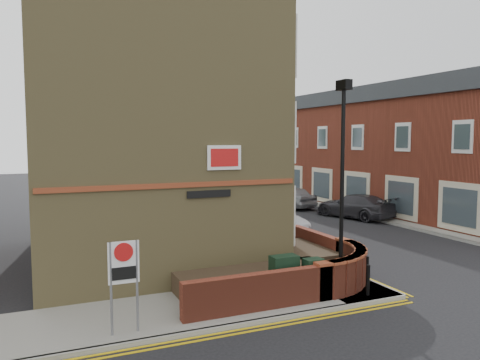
% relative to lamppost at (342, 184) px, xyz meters
% --- Properties ---
extents(ground, '(120.00, 120.00, 0.00)m').
position_rel_lamppost_xyz_m(ground, '(-1.60, -1.20, -3.34)').
color(ground, black).
rests_on(ground, ground).
extents(pavement_corner, '(13.00, 3.00, 0.12)m').
position_rel_lamppost_xyz_m(pavement_corner, '(-5.10, 0.30, -3.28)').
color(pavement_corner, gray).
rests_on(pavement_corner, ground).
extents(pavement_main, '(2.00, 32.00, 0.12)m').
position_rel_lamppost_xyz_m(pavement_main, '(0.40, 14.80, -3.28)').
color(pavement_main, gray).
rests_on(pavement_main, ground).
extents(pavement_far, '(4.00, 40.00, 0.12)m').
position_rel_lamppost_xyz_m(pavement_far, '(11.40, 11.80, -3.28)').
color(pavement_far, gray).
rests_on(pavement_far, ground).
extents(kerb_side, '(13.00, 0.15, 0.12)m').
position_rel_lamppost_xyz_m(kerb_side, '(-5.10, -1.20, -3.28)').
color(kerb_side, gray).
rests_on(kerb_side, ground).
extents(kerb_main_near, '(0.15, 32.00, 0.12)m').
position_rel_lamppost_xyz_m(kerb_main_near, '(1.40, 14.80, -3.28)').
color(kerb_main_near, gray).
rests_on(kerb_main_near, ground).
extents(kerb_main_far, '(0.15, 40.00, 0.12)m').
position_rel_lamppost_xyz_m(kerb_main_far, '(9.40, 11.80, -3.28)').
color(kerb_main_far, gray).
rests_on(kerb_main_far, ground).
extents(yellow_lines_side, '(13.00, 0.28, 0.01)m').
position_rel_lamppost_xyz_m(yellow_lines_side, '(-5.10, -1.45, -3.34)').
color(yellow_lines_side, gold).
rests_on(yellow_lines_side, ground).
extents(yellow_lines_main, '(0.28, 32.00, 0.01)m').
position_rel_lamppost_xyz_m(yellow_lines_main, '(1.65, 14.80, -3.34)').
color(yellow_lines_main, gold).
rests_on(yellow_lines_main, ground).
extents(corner_building, '(8.95, 10.40, 13.60)m').
position_rel_lamppost_xyz_m(corner_building, '(-4.44, 6.80, 2.88)').
color(corner_building, olive).
rests_on(corner_building, ground).
extents(garden_wall, '(6.80, 6.00, 1.20)m').
position_rel_lamppost_xyz_m(garden_wall, '(-1.60, 1.30, -3.34)').
color(garden_wall, maroon).
rests_on(garden_wall, ground).
extents(lamppost, '(0.25, 0.50, 6.30)m').
position_rel_lamppost_xyz_m(lamppost, '(0.00, 0.00, 0.00)').
color(lamppost, black).
rests_on(lamppost, pavement_corner).
extents(utility_cabinet_large, '(0.80, 0.45, 1.20)m').
position_rel_lamppost_xyz_m(utility_cabinet_large, '(-1.90, 0.10, -2.62)').
color(utility_cabinet_large, black).
rests_on(utility_cabinet_large, pavement_corner).
extents(utility_cabinet_small, '(0.55, 0.40, 1.10)m').
position_rel_lamppost_xyz_m(utility_cabinet_small, '(-1.10, -0.20, -2.67)').
color(utility_cabinet_small, black).
rests_on(utility_cabinet_small, pavement_corner).
extents(bollard_near, '(0.11, 0.11, 0.90)m').
position_rel_lamppost_xyz_m(bollard_near, '(0.40, -0.80, -2.77)').
color(bollard_near, black).
rests_on(bollard_near, pavement_corner).
extents(bollard_far, '(0.11, 0.11, 0.90)m').
position_rel_lamppost_xyz_m(bollard_far, '(1.00, -0.00, -2.77)').
color(bollard_far, black).
rests_on(bollard_far, pavement_corner).
extents(zone_sign, '(0.72, 0.07, 2.20)m').
position_rel_lamppost_xyz_m(zone_sign, '(-6.60, -0.70, -1.70)').
color(zone_sign, slate).
rests_on(zone_sign, pavement_corner).
extents(far_terrace, '(5.40, 30.40, 8.00)m').
position_rel_lamppost_xyz_m(far_terrace, '(12.90, 15.80, 0.70)').
color(far_terrace, maroon).
rests_on(far_terrace, ground).
extents(far_terrace_cream, '(5.40, 12.40, 8.00)m').
position_rel_lamppost_xyz_m(far_terrace_cream, '(12.90, 36.80, 0.71)').
color(far_terrace_cream, beige).
rests_on(far_terrace_cream, ground).
extents(tree_near, '(3.64, 3.65, 6.70)m').
position_rel_lamppost_xyz_m(tree_near, '(0.40, 12.85, 1.36)').
color(tree_near, '#382B1E').
rests_on(tree_near, pavement_main).
extents(tree_mid, '(4.03, 4.03, 7.42)m').
position_rel_lamppost_xyz_m(tree_mid, '(0.40, 20.85, 1.85)').
color(tree_mid, '#382B1E').
rests_on(tree_mid, pavement_main).
extents(tree_far, '(3.81, 3.81, 7.00)m').
position_rel_lamppost_xyz_m(tree_far, '(0.40, 28.85, 1.57)').
color(tree_far, '#382B1E').
rests_on(tree_far, pavement_main).
extents(traffic_light_assembly, '(0.20, 0.16, 4.20)m').
position_rel_lamppost_xyz_m(traffic_light_assembly, '(0.80, 23.80, -0.56)').
color(traffic_light_assembly, black).
rests_on(traffic_light_assembly, pavement_main).
extents(silver_car_near, '(1.95, 4.74, 1.53)m').
position_rel_lamppost_xyz_m(silver_car_near, '(2.00, 8.48, -2.58)').
color(silver_car_near, '#BABCC3').
rests_on(silver_car_near, ground).
extents(red_car_main, '(3.56, 5.80, 1.50)m').
position_rel_lamppost_xyz_m(red_car_main, '(3.32, 17.58, -2.59)').
color(red_car_main, maroon).
rests_on(red_car_main, ground).
extents(grey_car_far, '(3.26, 5.28, 1.43)m').
position_rel_lamppost_xyz_m(grey_car_far, '(8.90, 11.02, -2.63)').
color(grey_car_far, '#2F2E34').
rests_on(grey_car_far, ground).
extents(silver_car_far, '(2.43, 4.63, 1.50)m').
position_rel_lamppost_xyz_m(silver_car_far, '(7.40, 16.31, -2.59)').
color(silver_car_far, gray).
rests_on(silver_car_far, ground).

